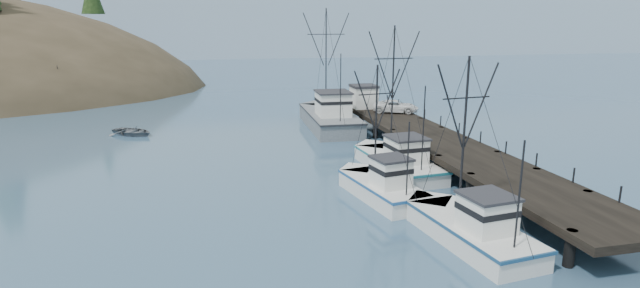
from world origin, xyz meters
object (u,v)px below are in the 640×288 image
at_px(pier, 440,143).
at_px(motorboat, 133,135).
at_px(pier_shed, 364,96).
at_px(work_vessel, 329,117).
at_px(trawler_far, 396,161).
at_px(trawler_mid, 380,186).
at_px(pickup_truck, 396,106).
at_px(trawler_near, 468,228).

xyz_separation_m(pier, motorboat, (-28.43, 17.66, -1.69)).
bearing_deg(pier_shed, motorboat, -179.29).
distance_m(work_vessel, motorboat, 22.41).
height_order(trawler_far, pier_shed, trawler_far).
bearing_deg(work_vessel, pier_shed, 12.11).
bearing_deg(pier, pier_shed, 94.43).
height_order(trawler_mid, pier_shed, trawler_mid).
relative_size(trawler_mid, pickup_truck, 1.86).
distance_m(pier, trawler_near, 17.18).
xyz_separation_m(pier, trawler_far, (-4.89, -1.90, -0.87)).
distance_m(trawler_far, motorboat, 30.62).
distance_m(trawler_mid, trawler_far, 6.99).
distance_m(trawler_mid, pickup_truck, 23.87).
height_order(pier, pier_shed, pier_shed).
bearing_deg(work_vessel, trawler_far, -86.45).
bearing_deg(pickup_truck, trawler_far, -177.02).
bearing_deg(pier_shed, work_vessel, -167.89).
relative_size(pier, pier_shed, 13.75).
distance_m(trawler_mid, work_vessel, 25.03).
bearing_deg(pier, motorboat, 148.15).
relative_size(trawler_near, trawler_far, 0.87).
bearing_deg(trawler_far, motorboat, 140.28).
xyz_separation_m(work_vessel, pier_shed, (4.67, 1.00, 2.19)).
relative_size(trawler_near, work_vessel, 0.63).
relative_size(pier, trawler_far, 3.57).
distance_m(pier_shed, pickup_truck, 4.93).
height_order(trawler_mid, trawler_far, trawler_far).
distance_m(pier, trawler_mid, 11.61).
distance_m(pier, work_vessel, 18.05).
relative_size(pier, trawler_near, 4.09).
bearing_deg(pier_shed, trawler_near, -97.84).
height_order(pier, trawler_near, trawler_near).
bearing_deg(pickup_truck, pier, -160.80).
xyz_separation_m(pier_shed, motorboat, (-27.04, -0.34, -3.42)).
xyz_separation_m(pier, pier_shed, (-1.40, 18.00, 1.73)).
bearing_deg(trawler_mid, trawler_far, 59.40).
height_order(trawler_far, motorboat, trawler_far).
relative_size(pier_shed, pickup_truck, 0.61).
relative_size(trawler_mid, trawler_far, 0.79).
bearing_deg(pickup_truck, work_vessel, 90.48).
height_order(trawler_mid, work_vessel, work_vessel).
xyz_separation_m(work_vessel, motorboat, (-22.37, 0.67, -1.23)).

